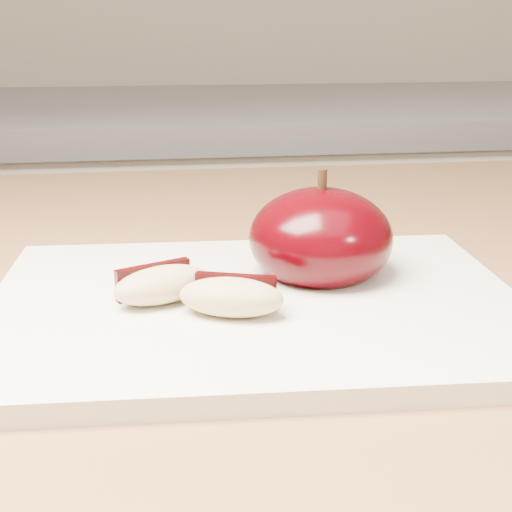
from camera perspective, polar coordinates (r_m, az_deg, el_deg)
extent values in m
cube|color=silver|center=(1.36, -1.26, -8.58)|extent=(2.40, 0.60, 0.90)
cube|color=slate|center=(1.22, -1.41, 11.46)|extent=(2.40, 0.62, 0.04)
cube|color=#8B5E3C|center=(0.56, 7.24, -1.23)|extent=(1.64, 0.64, 0.04)
cube|color=silver|center=(0.42, 0.00, -4.06)|extent=(0.32, 0.24, 0.01)
ellipsoid|color=black|center=(0.45, 5.19, 1.42)|extent=(0.11, 0.11, 0.06)
cylinder|color=black|center=(0.44, 5.33, 6.08)|extent=(0.01, 0.01, 0.01)
ellipsoid|color=tan|center=(0.41, -7.52, -2.29)|extent=(0.06, 0.05, 0.02)
cube|color=black|center=(0.42, -8.22, -1.90)|extent=(0.04, 0.02, 0.02)
ellipsoid|color=tan|center=(0.39, -2.00, -3.31)|extent=(0.06, 0.04, 0.02)
cube|color=black|center=(0.40, -1.63, -2.79)|extent=(0.04, 0.02, 0.02)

